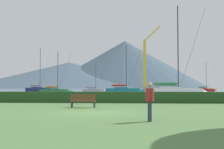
# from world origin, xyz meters

# --- Properties ---
(ground_plane) EXTENTS (1000.00, 1000.00, 0.00)m
(ground_plane) POSITION_xyz_m (0.00, 0.00, 0.00)
(ground_plane) COLOR #517A42
(harbor_water) EXTENTS (320.00, 246.00, 0.00)m
(harbor_water) POSITION_xyz_m (0.00, 137.00, 0.00)
(harbor_water) COLOR #8499A8
(harbor_water) RESTS_ON ground_plane
(hedge_line) EXTENTS (80.00, 1.20, 1.02)m
(hedge_line) POSITION_xyz_m (0.00, 11.00, 0.51)
(hedge_line) COLOR #284C23
(hedge_line) RESTS_ON ground_plane
(sailboat_slip_1) EXTENTS (6.83, 2.38, 7.66)m
(sailboat_slip_1) POSITION_xyz_m (-8.51, 62.27, 0.56)
(sailboat_slip_1) COLOR #9E9EA3
(sailboat_slip_1) RESTS_ON harbor_water
(sailboat_slip_5) EXTENTS (9.11, 3.48, 12.79)m
(sailboat_slip_5) POSITION_xyz_m (7.79, 24.94, 0.76)
(sailboat_slip_5) COLOR white
(sailboat_slip_5) RESTS_ON harbor_water
(sailboat_slip_6) EXTENTS (8.93, 3.42, 10.91)m
(sailboat_slip_6) POSITION_xyz_m (-0.08, 49.44, 0.73)
(sailboat_slip_6) COLOR #19707A
(sailboat_slip_6) RESTS_ON harbor_water
(sailboat_slip_7) EXTENTS (9.36, 4.31, 14.23)m
(sailboat_slip_7) POSITION_xyz_m (-28.91, 77.47, 0.79)
(sailboat_slip_7) COLOR navy
(sailboat_slip_7) RESTS_ON harbor_water
(sailboat_slip_8) EXTENTS (7.37, 2.54, 9.33)m
(sailboat_slip_8) POSITION_xyz_m (-14.88, 46.84, 0.61)
(sailboat_slip_8) COLOR #236B38
(sailboat_slip_8) RESTS_ON harbor_water
(sailboat_slip_11) EXTENTS (7.13, 3.57, 9.87)m
(sailboat_slip_11) POSITION_xyz_m (25.95, 84.92, 0.59)
(sailboat_slip_11) COLOR red
(sailboat_slip_11) RESTS_ON harbor_water
(park_bench_near_path) EXTENTS (1.80, 0.55, 0.95)m
(park_bench_near_path) POSITION_xyz_m (-1.34, 4.19, 0.53)
(park_bench_near_path) COLOR brown
(park_bench_near_path) RESTS_ON ground_plane
(person_standing_walker) EXTENTS (0.36, 0.56, 1.65)m
(person_standing_walker) POSITION_xyz_m (2.93, -3.90, 0.97)
(person_standing_walker) COLOR #2D3347
(person_standing_walker) RESTS_ON ground_plane
(dock_crane) EXTENTS (5.73, 2.00, 19.63)m
(dock_crane) POSITION_xyz_m (5.44, 70.64, 6.73)
(dock_crane) COLOR #333338
(dock_crane) RESTS_ON ground_plane
(distant_hill_west_ridge) EXTENTS (280.56, 280.56, 36.87)m
(distant_hill_west_ridge) POSITION_xyz_m (-90.60, 398.25, 18.44)
(distant_hill_west_ridge) COLOR #425666
(distant_hill_west_ridge) RESTS_ON ground_plane
(distant_hill_central_peak) EXTENTS (237.00, 237.00, 68.73)m
(distant_hill_central_peak) POSITION_xyz_m (-11.71, 411.88, 34.37)
(distant_hill_central_peak) COLOR #425666
(distant_hill_central_peak) RESTS_ON ground_plane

